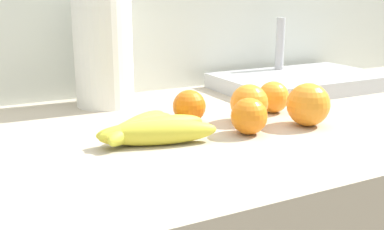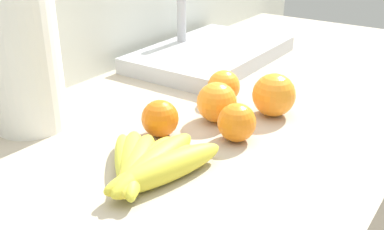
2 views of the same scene
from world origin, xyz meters
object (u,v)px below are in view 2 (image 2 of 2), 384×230
Objects in this scene: banana_bunch at (147,165)px; sink_basin at (211,53)px; paper_towel_roll at (22,54)px; orange_back_right at (274,95)px; orange_center at (160,118)px; orange_far_right at (237,122)px; orange_back_left at (224,86)px; orange_right at (217,102)px.

banana_bunch is 0.57m from sink_basin.
paper_towel_roll is (0.02, 0.29, 0.12)m from banana_bunch.
banana_bunch is 2.51× the size of orange_back_right.
banana_bunch is at bearing -156.91° from sink_basin.
banana_bunch is 0.69× the size of paper_towel_roll.
orange_back_right is 0.23m from orange_center.
orange_far_right is (0.18, -0.05, 0.01)m from banana_bunch.
orange_back_left is 0.22× the size of paper_towel_roll.
orange_back_right is 0.11m from orange_right.
banana_bunch is 0.48× the size of sink_basin.
orange_right is at bearing 4.85° from banana_bunch.
orange_back_right is at bearing -10.30° from banana_bunch.
paper_towel_roll is at bearing 114.80° from orange_center.
sink_basin is (0.30, 0.21, -0.02)m from orange_right.
paper_towel_roll reaches higher than orange_back_right.
orange_center is at bearing -65.20° from paper_towel_roll.
banana_bunch is 0.31m from orange_back_right.
paper_towel_roll is at bearing 127.99° from orange_right.
orange_far_right is at bearing -62.99° from orange_center.
orange_far_right is 1.00× the size of orange_back_left.
orange_right is 0.35m from paper_towel_roll.
orange_back_right is (0.31, -0.06, 0.02)m from banana_bunch.
orange_center is at bearing 176.55° from orange_back_left.
orange_far_right is at bearing -141.86° from sink_basin.
banana_bunch is 0.23m from orange_right.
orange_right is at bearing -156.92° from orange_back_left.
orange_right is at bearing -52.01° from paper_towel_roll.
orange_center is 0.26m from paper_towel_roll.
orange_far_right is at bearing 177.43° from orange_back_right.
orange_back_left is 0.09m from orange_right.
paper_towel_roll is (-0.29, 0.23, 0.10)m from orange_back_left.
sink_basin is at bearing 34.19° from orange_right.
sink_basin reaches higher than banana_bunch.
orange_center is at bearing -159.03° from sink_basin.
orange_center is (-0.19, 0.12, -0.01)m from orange_back_right.
paper_towel_roll is (-0.16, 0.34, 0.10)m from orange_far_right.
orange_back_left is 0.19m from orange_center.
banana_bunch is 2.77× the size of orange_right.
orange_right is 0.12m from orange_center.
orange_far_right is at bearing -64.41° from paper_towel_roll.
orange_back_right is at bearing -2.57° from orange_far_right.
orange_far_right reaches higher than orange_center.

